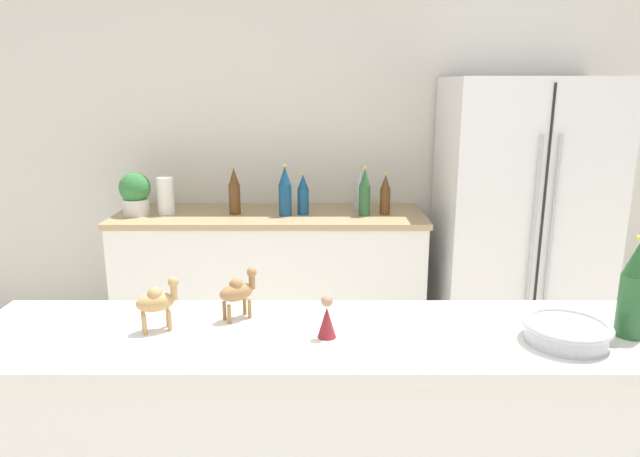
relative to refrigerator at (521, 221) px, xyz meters
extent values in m
cube|color=silver|center=(-1.25, 0.39, 0.42)|extent=(8.00, 0.06, 2.55)
cube|color=white|center=(-1.54, 0.06, -0.43)|extent=(1.88, 0.60, 0.85)
cube|color=tan|center=(-1.54, 0.06, 0.02)|extent=(1.91, 0.63, 0.03)
cube|color=white|center=(0.00, 0.00, 0.00)|extent=(0.96, 0.68, 1.71)
cube|color=black|center=(0.00, -0.34, 0.00)|extent=(0.01, 0.01, 1.64)
cylinder|color=#B2B5BA|center=(-0.05, -0.36, 0.09)|extent=(0.02, 0.02, 0.94)
cylinder|color=#B2B5BA|center=(0.05, -0.36, 0.09)|extent=(0.02, 0.02, 0.94)
cube|color=silver|center=(-1.22, -1.81, 0.07)|extent=(2.14, 0.52, 0.03)
cylinder|color=silver|center=(-2.35, 0.02, 0.08)|extent=(0.16, 0.16, 0.10)
sphere|color=#387F3D|center=(-2.35, 0.02, 0.20)|extent=(0.19, 0.19, 0.19)
cylinder|color=white|center=(-2.17, 0.03, 0.15)|extent=(0.10, 0.10, 0.23)
cylinder|color=brown|center=(-0.83, 0.03, 0.11)|extent=(0.06, 0.06, 0.16)
cone|color=brown|center=(-0.83, 0.03, 0.24)|extent=(0.06, 0.06, 0.09)
cylinder|color=gold|center=(-0.83, 0.03, 0.28)|extent=(0.02, 0.02, 0.01)
cylinder|color=brown|center=(-1.75, 0.04, 0.13)|extent=(0.07, 0.07, 0.18)
cone|color=brown|center=(-1.75, 0.04, 0.27)|extent=(0.07, 0.07, 0.10)
cylinder|color=gold|center=(-1.75, 0.04, 0.32)|extent=(0.02, 0.02, 0.01)
cylinder|color=#B2B7BC|center=(-0.97, 0.15, 0.12)|extent=(0.07, 0.07, 0.17)
cone|color=#B2B7BC|center=(-0.97, 0.15, 0.26)|extent=(0.07, 0.07, 0.10)
cylinder|color=gold|center=(-0.97, 0.15, 0.31)|extent=(0.03, 0.03, 0.01)
cylinder|color=#2D6033|center=(-0.96, -0.01, 0.13)|extent=(0.07, 0.07, 0.18)
cone|color=#2D6033|center=(-0.96, -0.01, 0.27)|extent=(0.07, 0.07, 0.10)
cylinder|color=gold|center=(-0.96, -0.01, 0.33)|extent=(0.02, 0.02, 0.01)
cylinder|color=navy|center=(-1.44, -0.01, 0.13)|extent=(0.08, 0.08, 0.19)
cone|color=navy|center=(-1.44, -0.01, 0.28)|extent=(0.07, 0.07, 0.11)
cylinder|color=gold|center=(-1.44, -0.01, 0.34)|extent=(0.03, 0.03, 0.01)
cylinder|color=navy|center=(-1.33, 0.03, 0.11)|extent=(0.07, 0.07, 0.16)
cone|color=navy|center=(-1.33, 0.03, 0.24)|extent=(0.07, 0.07, 0.09)
cylinder|color=gold|center=(-1.33, 0.03, 0.28)|extent=(0.02, 0.02, 0.01)
cylinder|color=#235628|center=(-0.31, -1.83, 0.18)|extent=(0.09, 0.09, 0.19)
cylinder|color=#B7BABF|center=(-0.52, -1.88, 0.11)|extent=(0.23, 0.23, 0.05)
torus|color=#B7BABF|center=(-0.52, -1.88, 0.14)|extent=(0.25, 0.25, 0.02)
ellipsoid|color=tan|center=(-1.72, -1.80, 0.18)|extent=(0.13, 0.10, 0.06)
sphere|color=tan|center=(-1.72, -1.80, 0.20)|extent=(0.04, 0.04, 0.04)
cylinder|color=tan|center=(-1.67, -1.78, 0.20)|extent=(0.02, 0.02, 0.06)
sphere|color=tan|center=(-1.67, -1.78, 0.23)|extent=(0.03, 0.03, 0.03)
cylinder|color=tan|center=(-1.69, -1.77, 0.11)|extent=(0.01, 0.01, 0.06)
cylinder|color=tan|center=(-1.68, -1.80, 0.11)|extent=(0.01, 0.01, 0.06)
cylinder|color=tan|center=(-1.76, -1.80, 0.11)|extent=(0.01, 0.01, 0.06)
cylinder|color=tan|center=(-1.75, -1.83, 0.11)|extent=(0.01, 0.01, 0.06)
ellipsoid|color=olive|center=(-1.49, -1.71, 0.17)|extent=(0.13, 0.11, 0.06)
sphere|color=olive|center=(-1.49, -1.71, 0.20)|extent=(0.04, 0.04, 0.04)
cylinder|color=olive|center=(-1.44, -1.68, 0.20)|extent=(0.02, 0.02, 0.06)
sphere|color=olive|center=(-1.44, -1.68, 0.23)|extent=(0.03, 0.03, 0.03)
cylinder|color=olive|center=(-1.47, -1.68, 0.11)|extent=(0.01, 0.01, 0.06)
cylinder|color=olive|center=(-1.45, -1.70, 0.11)|extent=(0.01, 0.01, 0.06)
cylinder|color=olive|center=(-1.53, -1.72, 0.11)|extent=(0.01, 0.01, 0.06)
cylinder|color=olive|center=(-1.51, -1.74, 0.11)|extent=(0.01, 0.01, 0.06)
cone|color=maroon|center=(-1.21, -1.85, 0.13)|extent=(0.06, 0.06, 0.10)
sphere|color=#A37A5B|center=(-1.21, -1.85, 0.20)|extent=(0.04, 0.04, 0.04)
camera|label=1|loc=(-1.23, -3.40, 0.81)|focal=32.00mm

